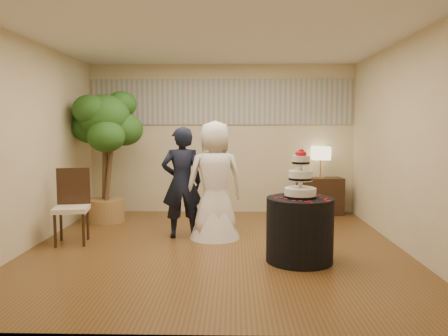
{
  "coord_description": "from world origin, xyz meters",
  "views": [
    {
      "loc": [
        0.25,
        -5.8,
        1.65
      ],
      "look_at": [
        0.1,
        0.4,
        1.05
      ],
      "focal_mm": 35.0,
      "sensor_mm": 36.0,
      "label": 1
    }
  ],
  "objects_px": {
    "side_chair": "(71,207)",
    "bride": "(215,180)",
    "cake_table": "(300,230)",
    "table_lamp": "(321,162)",
    "console": "(320,196)",
    "wedding_cake": "(301,173)",
    "groom": "(182,183)",
    "ficus_tree": "(105,155)"
  },
  "relations": [
    {
      "from": "side_chair",
      "to": "bride",
      "type": "bearing_deg",
      "value": 0.41
    },
    {
      "from": "cake_table",
      "to": "side_chair",
      "type": "xyz_separation_m",
      "value": [
        -3.07,
        0.73,
        0.13
      ]
    },
    {
      "from": "cake_table",
      "to": "table_lamp",
      "type": "relative_size",
      "value": 1.4
    },
    {
      "from": "console",
      "to": "wedding_cake",
      "type": "bearing_deg",
      "value": -111.51
    },
    {
      "from": "groom",
      "to": "ficus_tree",
      "type": "xyz_separation_m",
      "value": [
        -1.44,
        1.02,
        0.33
      ]
    },
    {
      "from": "wedding_cake",
      "to": "console",
      "type": "height_order",
      "value": "wedding_cake"
    },
    {
      "from": "ficus_tree",
      "to": "groom",
      "type": "bearing_deg",
      "value": -35.38
    },
    {
      "from": "cake_table",
      "to": "groom",
      "type": "bearing_deg",
      "value": 144.38
    },
    {
      "from": "groom",
      "to": "table_lamp",
      "type": "xyz_separation_m",
      "value": [
        2.37,
        1.73,
        0.16
      ]
    },
    {
      "from": "bride",
      "to": "wedding_cake",
      "type": "distance_m",
      "value": 1.56
    },
    {
      "from": "groom",
      "to": "bride",
      "type": "height_order",
      "value": "bride"
    },
    {
      "from": "wedding_cake",
      "to": "cake_table",
      "type": "bearing_deg",
      "value": 0.0
    },
    {
      "from": "ficus_tree",
      "to": "table_lamp",
      "type": "bearing_deg",
      "value": 10.57
    },
    {
      "from": "groom",
      "to": "table_lamp",
      "type": "height_order",
      "value": "groom"
    },
    {
      "from": "cake_table",
      "to": "table_lamp",
      "type": "xyz_separation_m",
      "value": [
        0.8,
        2.85,
        0.59
      ]
    },
    {
      "from": "wedding_cake",
      "to": "side_chair",
      "type": "relative_size",
      "value": 0.57
    },
    {
      "from": "console",
      "to": "groom",
      "type": "bearing_deg",
      "value": -149.7
    },
    {
      "from": "table_lamp",
      "to": "side_chair",
      "type": "bearing_deg",
      "value": -151.31
    },
    {
      "from": "wedding_cake",
      "to": "side_chair",
      "type": "xyz_separation_m",
      "value": [
        -3.07,
        0.73,
        -0.56
      ]
    },
    {
      "from": "groom",
      "to": "bride",
      "type": "distance_m",
      "value": 0.49
    },
    {
      "from": "groom",
      "to": "bride",
      "type": "relative_size",
      "value": 0.95
    },
    {
      "from": "groom",
      "to": "console",
      "type": "bearing_deg",
      "value": -155.74
    },
    {
      "from": "groom",
      "to": "console",
      "type": "distance_m",
      "value": 2.97
    },
    {
      "from": "cake_table",
      "to": "ficus_tree",
      "type": "relative_size",
      "value": 0.35
    },
    {
      "from": "bride",
      "to": "table_lamp",
      "type": "xyz_separation_m",
      "value": [
        1.88,
        1.75,
        0.12
      ]
    },
    {
      "from": "table_lamp",
      "to": "ficus_tree",
      "type": "height_order",
      "value": "ficus_tree"
    },
    {
      "from": "console",
      "to": "table_lamp",
      "type": "height_order",
      "value": "table_lamp"
    },
    {
      "from": "table_lamp",
      "to": "side_chair",
      "type": "height_order",
      "value": "table_lamp"
    },
    {
      "from": "console",
      "to": "side_chair",
      "type": "xyz_separation_m",
      "value": [
        -3.87,
        -2.12,
        0.18
      ]
    },
    {
      "from": "ficus_tree",
      "to": "cake_table",
      "type": "bearing_deg",
      "value": -35.51
    },
    {
      "from": "cake_table",
      "to": "ficus_tree",
      "type": "height_order",
      "value": "ficus_tree"
    },
    {
      "from": "cake_table",
      "to": "side_chair",
      "type": "bearing_deg",
      "value": 166.62
    },
    {
      "from": "table_lamp",
      "to": "ficus_tree",
      "type": "relative_size",
      "value": 0.25
    },
    {
      "from": "table_lamp",
      "to": "side_chair",
      "type": "distance_m",
      "value": 4.44
    },
    {
      "from": "bride",
      "to": "wedding_cake",
      "type": "xyz_separation_m",
      "value": [
        1.08,
        -1.1,
        0.22
      ]
    },
    {
      "from": "cake_table",
      "to": "wedding_cake",
      "type": "relative_size",
      "value": 1.36
    },
    {
      "from": "groom",
      "to": "console",
      "type": "relative_size",
      "value": 1.98
    },
    {
      "from": "bride",
      "to": "table_lamp",
      "type": "height_order",
      "value": "bride"
    },
    {
      "from": "wedding_cake",
      "to": "console",
      "type": "distance_m",
      "value": 3.05
    },
    {
      "from": "bride",
      "to": "side_chair",
      "type": "xyz_separation_m",
      "value": [
        -1.99,
        -0.37,
        -0.34
      ]
    },
    {
      "from": "bride",
      "to": "ficus_tree",
      "type": "height_order",
      "value": "ficus_tree"
    },
    {
      "from": "bride",
      "to": "console",
      "type": "height_order",
      "value": "bride"
    }
  ]
}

